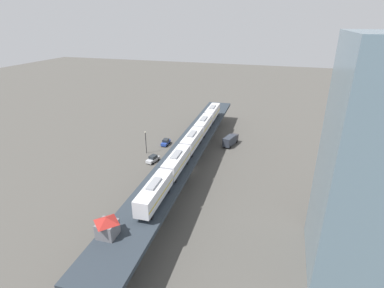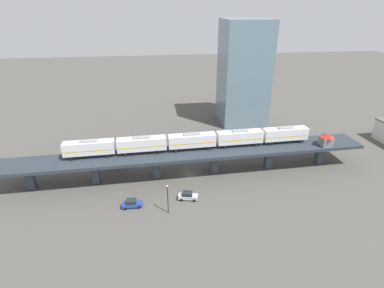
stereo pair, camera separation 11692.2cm
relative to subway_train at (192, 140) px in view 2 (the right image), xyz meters
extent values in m
plane|color=#4C4944|center=(1.43, -0.86, -9.09)|extent=(400.00, 400.00, 0.00)
cube|color=#283039|center=(1.43, -0.86, -2.94)|extent=(11.60, 92.24, 0.80)
cube|color=#333D47|center=(2.77, -39.33, -6.22)|extent=(1.86, 1.86, 5.75)
cube|color=#333D47|center=(2.25, -24.34, -6.22)|extent=(1.86, 1.86, 5.75)
cube|color=#333D47|center=(1.73, -9.35, -6.22)|extent=(1.86, 1.86, 5.75)
cube|color=#333D47|center=(1.20, 5.64, -6.22)|extent=(1.86, 1.86, 5.75)
cube|color=#333D47|center=(0.68, 20.63, -6.22)|extent=(1.86, 1.86, 5.75)
cube|color=#333D47|center=(0.16, 35.62, -6.22)|extent=(1.86, 1.86, 5.75)
cube|color=silver|center=(0.88, -25.18, 0.00)|extent=(3.22, 12.09, 3.10)
cube|color=gold|center=(0.88, -25.18, -0.30)|extent=(3.25, 11.85, 0.24)
cube|color=gray|center=(0.88, -25.18, 1.73)|extent=(1.55, 4.25, 0.36)
cylinder|color=black|center=(-0.17, -29.42, -2.12)|extent=(0.25, 0.85, 0.84)
cylinder|color=black|center=(2.21, -29.34, -2.12)|extent=(0.25, 0.85, 0.84)
cylinder|color=black|center=(-0.46, -21.03, -2.12)|extent=(0.25, 0.85, 0.84)
cylinder|color=black|center=(1.92, -20.95, -2.12)|extent=(0.25, 0.85, 0.84)
cube|color=silver|center=(0.44, -12.59, 0.00)|extent=(3.22, 12.09, 3.10)
cube|color=gold|center=(0.44, -12.59, -0.30)|extent=(3.25, 11.85, 0.24)
cube|color=gray|center=(0.44, -12.59, 1.73)|extent=(1.55, 4.25, 0.36)
cylinder|color=black|center=(-0.60, -16.83, -2.12)|extent=(0.25, 0.85, 0.84)
cylinder|color=black|center=(1.77, -16.75, -2.12)|extent=(0.25, 0.85, 0.84)
cylinder|color=black|center=(-0.90, -8.44, -2.12)|extent=(0.25, 0.85, 0.84)
cylinder|color=black|center=(1.48, -8.35, -2.12)|extent=(0.25, 0.85, 0.84)
cube|color=silver|center=(0.00, 0.00, 0.00)|extent=(3.22, 12.09, 3.10)
cube|color=gold|center=(0.00, 0.00, -0.30)|extent=(3.25, 11.85, 0.24)
cube|color=gray|center=(0.00, 0.00, 1.73)|extent=(1.55, 4.25, 0.36)
cylinder|color=black|center=(-1.04, -4.24, -2.12)|extent=(0.25, 0.85, 0.84)
cylinder|color=black|center=(1.34, -4.16, -2.12)|extent=(0.25, 0.85, 0.84)
cylinder|color=black|center=(-1.34, 4.16, -2.12)|extent=(0.25, 0.85, 0.84)
cylinder|color=black|center=(1.04, 4.24, -2.12)|extent=(0.25, 0.85, 0.84)
cube|color=silver|center=(-0.44, 12.59, 0.00)|extent=(3.22, 12.09, 3.10)
cube|color=gold|center=(-0.44, 12.59, -0.30)|extent=(3.25, 11.85, 0.24)
cube|color=gray|center=(-0.44, 12.59, 1.73)|extent=(1.55, 4.25, 0.36)
cylinder|color=black|center=(-1.48, 8.35, -2.12)|extent=(0.25, 0.85, 0.84)
cylinder|color=black|center=(0.90, 8.44, -2.12)|extent=(0.25, 0.85, 0.84)
cylinder|color=black|center=(-1.77, 16.75, -2.12)|extent=(0.25, 0.85, 0.84)
cylinder|color=black|center=(0.60, 16.83, -2.12)|extent=(0.25, 0.85, 0.84)
cube|color=silver|center=(-0.88, 25.18, 0.00)|extent=(3.22, 12.09, 3.10)
cube|color=gold|center=(-0.88, 25.18, -0.30)|extent=(3.25, 11.85, 0.24)
cube|color=gray|center=(-0.88, 25.18, 1.73)|extent=(1.55, 4.25, 0.36)
cylinder|color=black|center=(-1.92, 20.95, -2.12)|extent=(0.25, 0.85, 0.84)
cylinder|color=black|center=(0.46, 21.03, -2.12)|extent=(0.25, 0.85, 0.84)
cylinder|color=black|center=(-2.21, 29.34, -2.12)|extent=(0.25, 0.85, 0.84)
cylinder|color=black|center=(0.17, 29.42, -2.12)|extent=(0.25, 0.85, 0.84)
cube|color=slate|center=(2.58, 35.08, -1.29)|extent=(2.90, 2.90, 2.50)
pyramid|color=maroon|center=(2.58, 35.08, 0.41)|extent=(3.33, 3.33, 0.90)
cube|color=#233D93|center=(13.49, -15.04, -8.36)|extent=(1.91, 4.44, 0.80)
cube|color=#1E2328|center=(13.50, -15.19, -7.58)|extent=(1.70, 2.24, 0.76)
cylinder|color=black|center=(12.67, -16.49, -8.76)|extent=(0.26, 0.67, 0.66)
cylinder|color=black|center=(14.38, -16.45, -8.76)|extent=(0.26, 0.67, 0.66)
cylinder|color=black|center=(12.60, -13.63, -8.76)|extent=(0.26, 0.67, 0.66)
cylinder|color=black|center=(14.31, -13.59, -8.76)|extent=(0.26, 0.67, 0.66)
cube|color=#B7BABF|center=(12.33, -2.55, -8.36)|extent=(2.65, 4.67, 0.80)
cube|color=#1E2328|center=(12.29, -2.69, -7.58)|extent=(2.05, 2.49, 0.76)
cylinder|color=black|center=(11.20, -3.77, -8.76)|extent=(0.37, 0.69, 0.66)
cylinder|color=black|center=(12.87, -4.12, -8.76)|extent=(0.37, 0.69, 0.66)
cylinder|color=black|center=(11.78, -0.97, -8.76)|extent=(0.37, 0.69, 0.66)
cylinder|color=black|center=(13.45, -1.32, -8.76)|extent=(0.37, 0.69, 0.66)
cube|color=#333338|center=(-6.97, -23.46, -7.44)|extent=(2.64, 2.49, 2.30)
cube|color=#2D333D|center=(-6.05, -19.98, -7.24)|extent=(3.54, 5.61, 2.70)
cylinder|color=black|center=(-7.93, -23.21, -8.59)|extent=(0.59, 1.06, 1.00)
cylinder|color=black|center=(-6.01, -23.71, -8.59)|extent=(0.59, 1.06, 1.00)
cylinder|color=black|center=(-6.66, -18.21, -8.59)|extent=(0.59, 1.06, 1.00)
cylinder|color=black|center=(-4.66, -18.73, -8.59)|extent=(0.59, 1.06, 1.00)
cylinder|color=black|center=(16.57, -7.33, -5.84)|extent=(0.20, 0.20, 6.50)
sphere|color=beige|center=(16.57, -7.33, -2.37)|extent=(0.44, 0.44, 0.44)
cube|color=slate|center=(-35.47, 23.36, 8.91)|extent=(16.00, 16.00, 36.00)
camera|label=1|loc=(-20.70, 66.47, 28.41)|focal=28.00mm
camera|label=2|loc=(68.36, -9.22, 31.49)|focal=28.00mm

